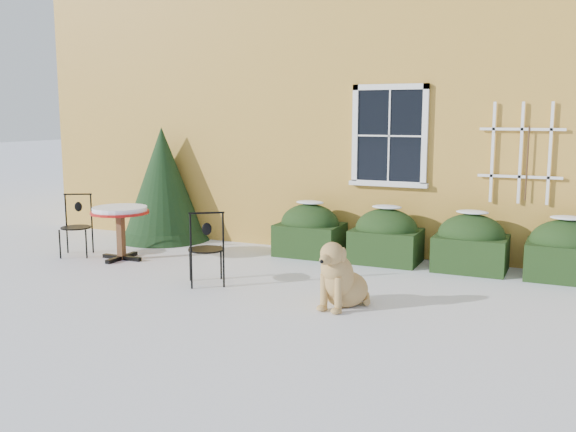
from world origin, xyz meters
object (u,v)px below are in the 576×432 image
at_px(evergreen_shrub, 163,195).
at_px(patio_chair_far, 76,225).
at_px(bistro_table, 120,216).
at_px(dog, 340,280).
at_px(patio_chair_near, 206,248).

bearing_deg(evergreen_shrub, patio_chair_far, -106.32).
height_order(evergreen_shrub, patio_chair_far, evergreen_shrub).
height_order(bistro_table, dog, bistro_table).
bearing_deg(bistro_table, patio_chair_near, -20.31).
bearing_deg(evergreen_shrub, bistro_table, -77.85).
relative_size(bistro_table, dog, 1.01).
distance_m(evergreen_shrub, bistro_table, 1.75).
distance_m(patio_chair_far, dog, 5.06).
xyz_separation_m(evergreen_shrub, patio_chair_far, (-0.51, -1.74, -0.33)).
bearing_deg(patio_chair_far, evergreen_shrub, 46.33).
height_order(evergreen_shrub, dog, evergreen_shrub).
xyz_separation_m(bistro_table, dog, (4.09, -1.01, -0.37)).
bearing_deg(patio_chair_near, bistro_table, -55.30).
bearing_deg(patio_chair_far, patio_chair_near, -41.30).
relative_size(evergreen_shrub, dog, 2.28).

